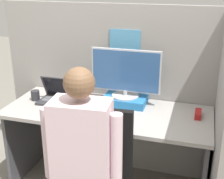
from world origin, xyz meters
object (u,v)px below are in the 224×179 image
object	(u,v)px
carrot_toy	(117,122)
pen_cup	(35,95)
stapler	(198,114)
person	(78,165)
laptop	(59,97)
paper_box	(125,100)
monitor	(126,73)

from	to	relation	value
carrot_toy	pen_cup	distance (m)	0.85
carrot_toy	stapler	bearing A→B (deg)	29.13
carrot_toy	person	bearing A→B (deg)	-97.12
laptop	person	xyz separation A→B (m)	(0.52, -0.84, -0.03)
laptop	person	world-z (taller)	person
paper_box	person	bearing A→B (deg)	-91.78
laptop	stapler	distance (m)	1.16
person	pen_cup	size ratio (longest dim) A/B	15.39
monitor	carrot_toy	distance (m)	0.48
paper_box	monitor	distance (m)	0.23
laptop	carrot_toy	distance (m)	0.66
stapler	laptop	bearing A→B (deg)	-178.02
person	pen_cup	xyz separation A→B (m)	(-0.74, 0.82, 0.03)
monitor	person	size ratio (longest dim) A/B	0.44
pen_cup	laptop	bearing A→B (deg)	5.91
monitor	stapler	world-z (taller)	monitor
carrot_toy	person	size ratio (longest dim) A/B	0.12
paper_box	stapler	distance (m)	0.61
paper_box	monitor	size ratio (longest dim) A/B	0.61
person	paper_box	bearing A→B (deg)	88.22
stapler	person	bearing A→B (deg)	-125.71
monitor	person	distance (m)	1.01
monitor	stapler	xyz separation A→B (m)	(0.60, -0.09, -0.24)
monitor	carrot_toy	size ratio (longest dim) A/B	3.79
pen_cup	carrot_toy	bearing A→B (deg)	-17.29
laptop	paper_box	bearing A→B (deg)	13.21
monitor	person	world-z (taller)	person
paper_box	pen_cup	xyz separation A→B (m)	(-0.77, -0.15, 0.01)
carrot_toy	pen_cup	xyz separation A→B (m)	(-0.81, 0.25, 0.02)
monitor	stapler	size ratio (longest dim) A/B	4.01
stapler	pen_cup	distance (m)	1.37
person	pen_cup	bearing A→B (deg)	131.99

